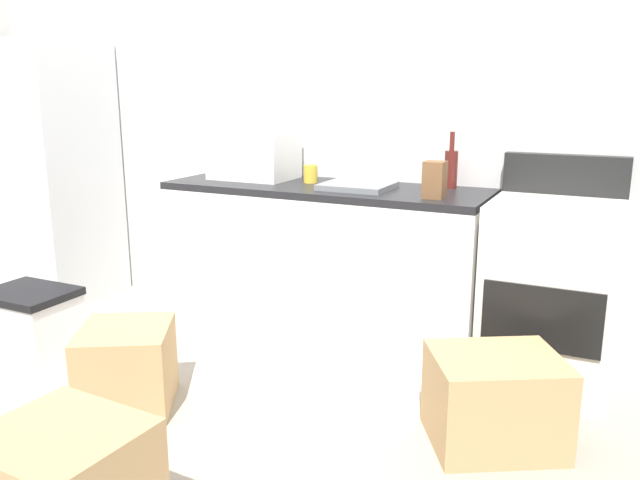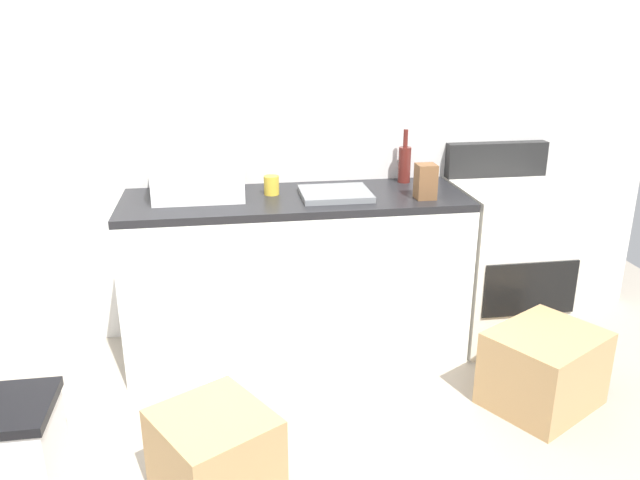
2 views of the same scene
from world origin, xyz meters
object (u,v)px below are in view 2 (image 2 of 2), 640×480
object	(u,v)px
stove_oven	(506,260)
coffee_mug	(271,185)
knife_block	(426,181)
wine_bottle	(404,163)
cardboard_box_small	(544,369)
microwave	(198,172)
cardboard_box_medium	(215,458)

from	to	relation	value
stove_oven	coffee_mug	size ratio (longest dim) A/B	11.00
coffee_mug	knife_block	world-z (taller)	knife_block
coffee_mug	stove_oven	bearing A→B (deg)	-2.27
wine_bottle	stove_oven	bearing A→B (deg)	-19.39
wine_bottle	cardboard_box_small	bearing A→B (deg)	-63.34
cardboard_box_small	microwave	bearing A→B (deg)	154.02
coffee_mug	cardboard_box_small	distance (m)	1.64
coffee_mug	knife_block	bearing A→B (deg)	-14.47
cardboard_box_medium	knife_block	bearing A→B (deg)	41.64
stove_oven	microwave	world-z (taller)	microwave
stove_oven	knife_block	size ratio (longest dim) A/B	6.11
coffee_mug	cardboard_box_medium	world-z (taller)	coffee_mug
stove_oven	cardboard_box_medium	xyz separation A→B (m)	(-1.67, -1.14, -0.28)
stove_oven	coffee_mug	world-z (taller)	stove_oven
stove_oven	cardboard_box_small	world-z (taller)	stove_oven
microwave	cardboard_box_small	distance (m)	1.97
knife_block	coffee_mug	bearing A→B (deg)	165.53
wine_bottle	coffee_mug	world-z (taller)	wine_bottle
coffee_mug	cardboard_box_small	bearing A→B (deg)	-32.25
knife_block	microwave	bearing A→B (deg)	169.82
wine_bottle	knife_block	distance (m)	0.35
microwave	coffee_mug	bearing A→B (deg)	-0.98
wine_bottle	cardboard_box_medium	distance (m)	1.92
stove_oven	wine_bottle	bearing A→B (deg)	160.61
microwave	knife_block	distance (m)	1.17
knife_block	cardboard_box_small	distance (m)	1.08
coffee_mug	cardboard_box_small	size ratio (longest dim) A/B	0.20
wine_bottle	cardboard_box_small	distance (m)	1.32
microwave	wine_bottle	world-z (taller)	wine_bottle
cardboard_box_medium	microwave	bearing A→B (deg)	91.89
microwave	coffee_mug	distance (m)	0.39
knife_block	cardboard_box_medium	xyz separation A→B (m)	(-1.11, -0.99, -0.80)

